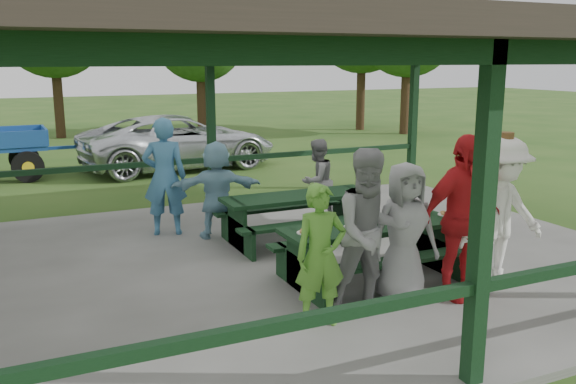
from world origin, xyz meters
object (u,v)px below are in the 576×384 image
pickup_truck (179,142)px  spectator_lblue (217,189)px  contestant_red (462,217)px  spectator_grey (317,181)px  picnic_table_near (371,245)px  spectator_blue (165,177)px  contestant_green (321,256)px  contestant_white_fedora (500,214)px  contestant_grey_left (371,233)px  contestant_grey_mid (404,233)px  picnic_table_far (298,212)px

pickup_truck → spectator_lblue: bearing=164.0°
contestant_red → spectator_grey: size_ratio=1.34×
picnic_table_near → spectator_blue: size_ratio=1.24×
contestant_green → spectator_blue: (-0.68, 4.20, 0.19)m
contestant_white_fedora → contestant_grey_left: bearing=-177.4°
picnic_table_near → contestant_grey_mid: bearing=-93.0°
contestant_white_fedora → contestant_red: bearing=-175.3°
contestant_green → contestant_grey_left: (0.65, 0.04, 0.17)m
contestant_white_fedora → spectator_lblue: size_ratio=1.25×
picnic_table_near → spectator_blue: (-1.93, 3.26, 0.50)m
contestant_red → spectator_blue: 4.93m
contestant_red → contestant_white_fedora: size_ratio=1.01×
picnic_table_near → contestant_grey_left: bearing=-123.3°
contestant_red → spectator_blue: contestant_red is taller
contestant_green → pickup_truck: contestant_green is taller
picnic_table_near → contestant_green: contestant_green is taller
picnic_table_far → contestant_green: contestant_green is taller
spectator_lblue → spectator_blue: 0.90m
picnic_table_near → spectator_grey: spectator_grey is taller
picnic_table_near → picnic_table_far: 2.00m
picnic_table_near → spectator_grey: 3.01m
picnic_table_near → contestant_white_fedora: size_ratio=1.21×
contestant_grey_mid → picnic_table_near: bearing=96.5°
contestant_grey_left → contestant_white_fedora: contestant_white_fedora is taller
picnic_table_far → contestant_green: size_ratio=1.55×
picnic_table_far → contestant_white_fedora: (1.37, -2.92, 0.50)m
contestant_white_fedora → spectator_grey: 3.89m
contestant_grey_left → spectator_grey: size_ratio=1.28×
contestant_green → contestant_white_fedora: size_ratio=0.79×
contestant_green → contestant_grey_left: contestant_grey_left is taller
picnic_table_near → contestant_red: (0.66, -0.94, 0.53)m
contestant_red → pickup_truck: size_ratio=0.38×
contestant_grey_left → contestant_red: (1.25, -0.04, 0.05)m
contestant_grey_mid → contestant_red: size_ratio=0.84×
picnic_table_near → contestant_white_fedora: 1.65m
spectator_lblue → spectator_grey: (1.91, 0.18, -0.05)m
picnic_table_near → contestant_green: (-1.24, -0.94, 0.31)m
spectator_blue → contestant_green: bearing=116.1°
contestant_white_fedora → spectator_grey: (-0.57, 3.84, -0.23)m
picnic_table_far → spectator_blue: 2.27m
picnic_table_near → picnic_table_far: bearing=92.8°
contestant_white_fedora → pickup_truck: bearing=99.8°
contestant_green → spectator_grey: contestant_green is taller
picnic_table_far → contestant_grey_mid: 2.80m
contestant_grey_left → spectator_lblue: contestant_grey_left is taller
spectator_lblue → pickup_truck: size_ratio=0.30×
contestant_green → contestant_red: bearing=8.7°
spectator_lblue → spectator_grey: size_ratio=1.07×
pickup_truck → contestant_grey_mid: bearing=173.5°
spectator_lblue → pickup_truck: bearing=-86.1°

